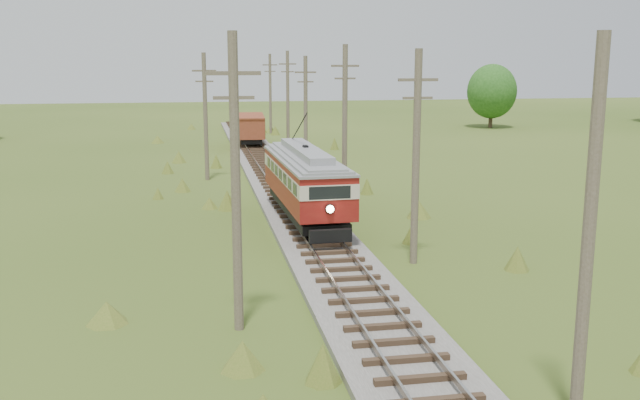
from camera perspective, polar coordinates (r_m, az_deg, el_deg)
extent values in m
cube|color=#605B54|center=(44.02, -2.94, 0.66)|extent=(3.60, 96.00, 0.25)
cube|color=#726659|center=(43.87, -3.88, 1.09)|extent=(0.08, 96.00, 0.17)
cube|color=#726659|center=(44.05, -2.02, 1.15)|extent=(0.08, 96.00, 0.17)
cube|color=#2D2116|center=(43.98, -2.95, 0.93)|extent=(2.40, 96.00, 0.16)
cube|color=black|center=(35.37, -1.16, -0.56)|extent=(2.46, 10.14, 0.41)
cube|color=maroon|center=(35.19, -1.16, 0.90)|extent=(2.87, 11.03, 1.00)
cube|color=beige|center=(35.05, -1.17, 2.22)|extent=(2.90, 11.08, 0.64)
cube|color=black|center=(35.05, -1.17, 2.22)|extent=(2.91, 10.59, 0.50)
cube|color=maroon|center=(34.98, -1.17, 2.96)|extent=(2.87, 11.03, 0.27)
cube|color=gray|center=(34.94, -1.17, 3.45)|extent=(2.92, 11.14, 0.35)
cube|color=gray|center=(34.90, -1.18, 3.95)|extent=(1.39, 8.25, 0.37)
sphere|color=#FFF2BF|center=(29.82, 0.82, -0.73)|extent=(0.33, 0.33, 0.33)
cylinder|color=black|center=(36.39, -1.66, 5.88)|extent=(0.18, 4.25, 1.76)
cylinder|color=black|center=(31.28, -0.98, -2.22)|extent=(0.13, 0.73, 0.73)
cylinder|color=black|center=(31.56, 1.47, -2.10)|extent=(0.13, 0.73, 0.73)
cylinder|color=black|center=(39.27, -3.26, 0.55)|extent=(0.13, 0.73, 0.73)
cylinder|color=black|center=(39.50, -1.30, 0.63)|extent=(0.13, 0.73, 0.73)
cube|color=black|center=(67.29, -5.53, 4.96)|extent=(2.30, 6.63, 0.45)
cube|color=brown|center=(67.18, -5.55, 5.92)|extent=(2.81, 7.39, 1.81)
cube|color=brown|center=(67.10, -5.56, 6.73)|extent=(2.87, 7.54, 0.11)
cylinder|color=black|center=(65.12, -6.09, 4.78)|extent=(0.15, 0.73, 0.73)
cylinder|color=black|center=(65.14, -4.89, 4.80)|extent=(0.15, 0.73, 0.73)
cylinder|color=black|center=(69.44, -6.13, 5.18)|extent=(0.15, 0.73, 0.73)
cylinder|color=black|center=(69.47, -5.00, 5.20)|extent=(0.15, 0.73, 0.73)
cone|color=gray|center=(62.42, -1.10, 4.28)|extent=(3.27, 3.27, 1.23)
cone|color=gray|center=(61.58, -0.19, 3.94)|extent=(1.84, 1.84, 0.72)
cylinder|color=brown|center=(16.77, 20.70, -2.65)|extent=(0.30, 0.30, 8.80)
cylinder|color=brown|center=(28.57, 7.69, 3.28)|extent=(0.30, 0.30, 8.60)
cube|color=brown|center=(28.32, 7.86, 9.51)|extent=(1.60, 0.12, 0.12)
cube|color=brown|center=(28.34, 7.82, 8.09)|extent=(1.20, 0.10, 0.10)
cylinder|color=brown|center=(41.02, 1.99, 6.06)|extent=(0.30, 0.30, 9.00)
cube|color=brown|center=(40.85, 2.03, 10.68)|extent=(1.60, 0.12, 0.12)
cube|color=brown|center=(40.86, 2.02, 9.70)|extent=(1.20, 0.10, 0.10)
cylinder|color=brown|center=(53.74, -1.16, 6.98)|extent=(0.30, 0.30, 8.40)
cube|color=brown|center=(53.60, -1.17, 10.18)|extent=(1.60, 0.12, 0.12)
cube|color=brown|center=(53.62, -1.17, 9.44)|extent=(1.20, 0.10, 0.10)
cylinder|color=brown|center=(66.62, -2.59, 8.02)|extent=(0.30, 0.30, 8.90)
cube|color=brown|center=(66.52, -2.62, 10.82)|extent=(1.60, 0.12, 0.12)
cube|color=brown|center=(66.53, -2.61, 10.22)|extent=(1.20, 0.10, 0.10)
cylinder|color=brown|center=(79.49, -4.00, 8.46)|extent=(0.30, 0.30, 8.70)
cube|color=brown|center=(79.40, -4.03, 10.73)|extent=(1.60, 0.12, 0.12)
cube|color=brown|center=(79.41, -4.02, 10.23)|extent=(1.20, 0.10, 0.10)
cylinder|color=brown|center=(21.29, -6.75, 1.12)|extent=(0.30, 0.30, 9.00)
cube|color=brown|center=(20.97, -6.96, 10.04)|extent=(1.60, 0.12, 0.12)
cube|color=brown|center=(20.99, -6.91, 8.13)|extent=(1.20, 0.10, 0.10)
cylinder|color=brown|center=(49.09, -9.14, 6.55)|extent=(0.30, 0.30, 8.60)
cube|color=brown|center=(48.94, -9.26, 10.17)|extent=(1.60, 0.12, 0.12)
cube|color=brown|center=(48.96, -9.23, 9.35)|extent=(1.20, 0.10, 0.10)
cylinder|color=#38281C|center=(88.61, 13.49, 6.47)|extent=(0.50, 0.50, 2.52)
ellipsoid|color=#1E4D17|center=(88.42, 13.58, 8.45)|extent=(5.88, 5.88, 6.47)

